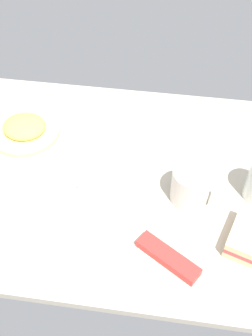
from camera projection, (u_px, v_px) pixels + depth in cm
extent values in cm
cube|color=#BCB29E|center=(126.00, 179.00, 97.98)|extent=(90.00, 64.00, 2.00)
cylinder|color=#EAE58C|center=(25.00, 131.00, 106.40)|extent=(17.69, 17.69, 1.20)
ellipsoid|color=#D8B259|center=(24.00, 127.00, 105.22)|extent=(10.86, 9.78, 3.87)
cylinder|color=silver|center=(191.00, 185.00, 89.87)|extent=(8.43, 8.43, 8.75)
cylinder|color=tan|center=(193.00, 174.00, 86.95)|extent=(7.42, 7.42, 0.40)
cylinder|color=silver|center=(217.00, 192.00, 88.11)|extent=(2.09, 3.97, 1.20)
ellipsoid|color=silver|center=(78.00, 182.00, 95.65)|extent=(3.83, 4.31, 0.80)
cylinder|color=silver|center=(72.00, 165.00, 99.18)|extent=(4.30, 7.13, 0.70)
cube|color=red|center=(168.00, 257.00, 82.14)|extent=(13.57, 10.32, 2.00)
cube|color=white|center=(152.00, 128.00, 107.83)|extent=(16.95, 16.95, 0.30)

